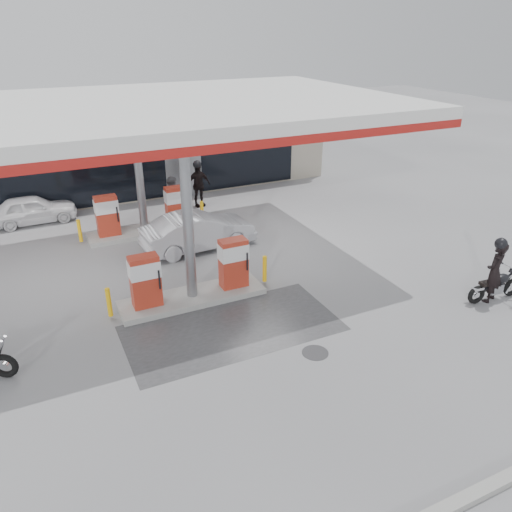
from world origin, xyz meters
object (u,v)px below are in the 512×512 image
Objects in this scene: main_motorcycle at (496,286)px; parked_car_left at (17,195)px; biker_walking at (198,185)px; attendant at (173,198)px; pump_island_far at (143,217)px; biker_main at (495,272)px; pump_island_near at (191,280)px; sedan_white at (32,209)px; hatchback_silver at (198,231)px.

parked_car_left is at bearing 134.65° from main_motorcycle.
parked_car_left is at bearing 149.68° from biker_walking.
parked_car_left is at bearing 40.79° from attendant.
pump_island_far reaches higher than main_motorcycle.
biker_main is at bearing -178.87° from main_motorcycle.
biker_walking is at bearing 118.82° from main_motorcycle.
sedan_white is (-4.00, 9.20, -0.10)m from pump_island_near.
pump_island_far is 2.53× the size of biker_walking.
parked_car_left is (-6.06, 4.73, -0.39)m from attendant.
biker_main is at bearing -72.52° from biker_walking.
pump_island_far is 1.44× the size of sedan_white.
sedan_white is at bearing -68.32° from biker_main.
biker_walking is at bearing -99.23° from sedan_white.
main_motorcycle is 20.40m from parked_car_left.
sedan_white is 0.83× the size of hatchback_silver.
main_motorcycle is (8.49, -10.00, -0.26)m from pump_island_far.
biker_main is (8.30, -3.99, 0.28)m from pump_island_near.
sedan_white is (-12.49, 13.20, 0.15)m from main_motorcycle.
parked_car_left is at bearing -72.17° from biker_main.
biker_walking reaches higher than biker_main.
parked_car_left is 1.94× the size of biker_walking.
attendant is (1.56, 7.00, 0.26)m from pump_island_near.
sedan_white is 2.58m from parked_car_left.
attendant reaches higher than main_motorcycle.
parked_car_left is (-4.50, 5.73, -0.14)m from pump_island_far.
biker_main reaches higher than pump_island_far.
pump_island_near is at bearing -90.00° from pump_island_far.
attendant is (-6.74, 10.99, -0.02)m from biker_main.
biker_main is 0.50× the size of parked_car_left.
hatchback_silver is at bearing -158.92° from parked_car_left.
biker_walking reaches higher than attendant.
pump_island_far is at bearing 135.43° from main_motorcycle.
main_motorcycle is at bearing -25.23° from pump_island_near.
biker_walking reaches higher than pump_island_near.
sedan_white is at bearing 40.35° from hatchback_silver.
attendant reaches higher than pump_island_far.
attendant is at bearing -79.80° from biker_main.
sedan_white is at bearing 138.52° from main_motorcycle.
biker_main reaches higher than hatchback_silver.
hatchback_silver is at bearing 137.71° from main_motorcycle.
biker_main is 1.02× the size of attendant.
main_motorcycle is at bearing -49.67° from pump_island_far.
pump_island_far is 1.30× the size of parked_car_left.
main_motorcycle is 1.01× the size of biker_main.
pump_island_near is at bearing -46.98° from biker_main.
pump_island_near reaches higher than parked_car_left.
hatchback_silver is 10.11m from parked_car_left.
attendant is 0.45× the size of hatchback_silver.
pump_island_near is 10.03m from sedan_white.
main_motorcycle is 10.33m from hatchback_silver.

